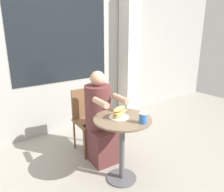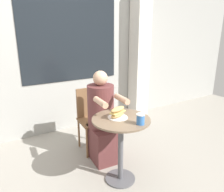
{
  "view_description": "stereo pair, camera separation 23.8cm",
  "coord_description": "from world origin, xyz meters",
  "px_view_note": "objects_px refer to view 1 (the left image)",
  "views": [
    {
      "loc": [
        -1.38,
        -1.64,
        1.65
      ],
      "look_at": [
        0.0,
        0.18,
        0.95
      ],
      "focal_mm": 35.0,
      "sensor_mm": 36.0,
      "label": 1
    },
    {
      "loc": [
        -1.18,
        -1.77,
        1.65
      ],
      "look_at": [
        0.0,
        0.18,
        0.95
      ],
      "focal_mm": 35.0,
      "sensor_mm": 36.0,
      "label": 2
    }
  ],
  "objects_px": {
    "cafe_table": "(122,136)",
    "drink_cup": "(143,118)",
    "diner_chair": "(86,114)",
    "seated_diner": "(100,123)",
    "sandwich_on_plate": "(119,113)"
  },
  "relations": [
    {
      "from": "cafe_table",
      "to": "drink_cup",
      "type": "distance_m",
      "value": 0.35
    },
    {
      "from": "drink_cup",
      "to": "diner_chair",
      "type": "bearing_deg",
      "value": 92.07
    },
    {
      "from": "sandwich_on_plate",
      "to": "drink_cup",
      "type": "distance_m",
      "value": 0.28
    },
    {
      "from": "diner_chair",
      "to": "drink_cup",
      "type": "distance_m",
      "value": 1.09
    },
    {
      "from": "seated_diner",
      "to": "drink_cup",
      "type": "bearing_deg",
      "value": 98.06
    },
    {
      "from": "sandwich_on_plate",
      "to": "drink_cup",
      "type": "xyz_separation_m",
      "value": [
        0.1,
        -0.26,
        0.0
      ]
    },
    {
      "from": "cafe_table",
      "to": "drink_cup",
      "type": "height_order",
      "value": "drink_cup"
    },
    {
      "from": "drink_cup",
      "to": "seated_diner",
      "type": "bearing_deg",
      "value": 93.82
    },
    {
      "from": "sandwich_on_plate",
      "to": "seated_diner",
      "type": "bearing_deg",
      "value": 83.09
    },
    {
      "from": "seated_diner",
      "to": "drink_cup",
      "type": "distance_m",
      "value": 0.77
    },
    {
      "from": "diner_chair",
      "to": "drink_cup",
      "type": "bearing_deg",
      "value": 96.3
    },
    {
      "from": "cafe_table",
      "to": "diner_chair",
      "type": "bearing_deg",
      "value": 86.82
    },
    {
      "from": "cafe_table",
      "to": "drink_cup",
      "type": "xyz_separation_m",
      "value": [
        0.08,
        -0.22,
        0.27
      ]
    },
    {
      "from": "seated_diner",
      "to": "sandwich_on_plate",
      "type": "height_order",
      "value": "seated_diner"
    },
    {
      "from": "cafe_table",
      "to": "drink_cup",
      "type": "bearing_deg",
      "value": -68.79
    }
  ]
}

